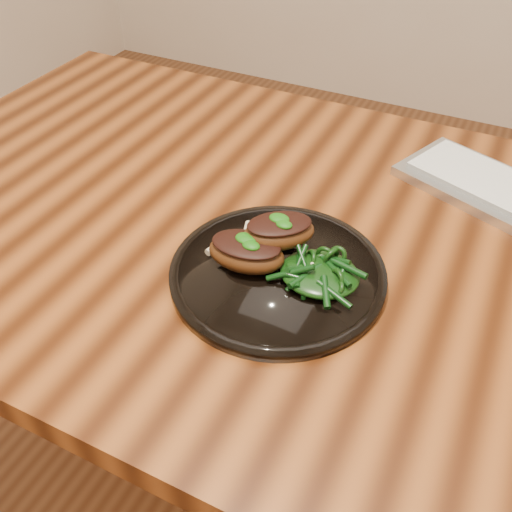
{
  "coord_description": "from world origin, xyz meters",
  "views": [
    {
      "loc": [
        0.12,
        -0.6,
        1.25
      ],
      "look_at": [
        -0.12,
        -0.11,
        0.78
      ],
      "focal_mm": 40.0,
      "sensor_mm": 36.0,
      "label": 1
    }
  ],
  "objects_px": {
    "plate": "(278,273)",
    "greens_heap": "(320,270)",
    "desk": "(365,295)",
    "lamb_chop_front": "(246,251)"
  },
  "relations": [
    {
      "from": "plate",
      "to": "greens_heap",
      "type": "bearing_deg",
      "value": 5.19
    },
    {
      "from": "desk",
      "to": "greens_heap",
      "type": "bearing_deg",
      "value": -111.45
    },
    {
      "from": "desk",
      "to": "plate",
      "type": "xyz_separation_m",
      "value": [
        -0.09,
        -0.11,
        0.09
      ]
    },
    {
      "from": "plate",
      "to": "greens_heap",
      "type": "xyz_separation_m",
      "value": [
        0.05,
        0.0,
        0.02
      ]
    },
    {
      "from": "lamb_chop_front",
      "to": "greens_heap",
      "type": "distance_m",
      "value": 0.1
    },
    {
      "from": "desk",
      "to": "plate",
      "type": "bearing_deg",
      "value": -131.53
    },
    {
      "from": "desk",
      "to": "greens_heap",
      "type": "height_order",
      "value": "greens_heap"
    },
    {
      "from": "lamb_chop_front",
      "to": "desk",
      "type": "bearing_deg",
      "value": 40.83
    },
    {
      "from": "desk",
      "to": "lamb_chop_front",
      "type": "xyz_separation_m",
      "value": [
        -0.13,
        -0.12,
        0.12
      ]
    },
    {
      "from": "lamb_chop_front",
      "to": "plate",
      "type": "bearing_deg",
      "value": 13.61
    }
  ]
}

